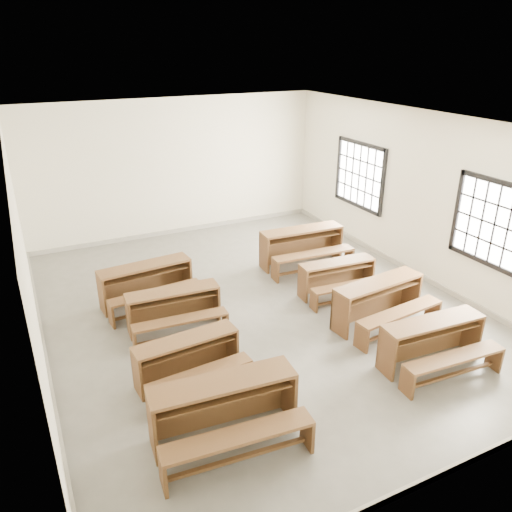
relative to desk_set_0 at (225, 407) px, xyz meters
name	(u,v)px	position (x,y,z in m)	size (l,w,h in m)	color
room	(261,190)	(1.79, 2.65, 1.69)	(8.50, 8.50, 3.20)	slate
desk_set_0	(225,407)	(0.00, 0.00, 0.00)	(1.79, 1.04, 0.78)	brown
desk_set_1	(188,357)	(-0.03, 1.23, -0.07)	(1.50, 0.86, 0.65)	brown
desk_set_2	(174,307)	(0.22, 2.64, -0.06)	(1.54, 0.87, 0.67)	brown
desk_set_3	(147,281)	(0.05, 3.67, -0.03)	(1.69, 0.98, 0.73)	brown
desk_set_4	(433,340)	(3.25, 0.03, -0.04)	(1.62, 0.91, 0.70)	brown
desk_set_5	(380,299)	(3.32, 1.31, -0.02)	(1.73, 1.02, 0.74)	brown
desk_set_6	(338,276)	(3.29, 2.46, -0.08)	(1.48, 0.85, 0.64)	brown
desk_set_7	(303,244)	(3.40, 3.89, 0.00)	(1.79, 1.00, 0.78)	brown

